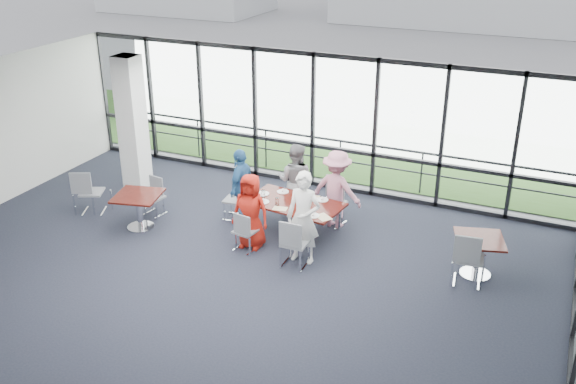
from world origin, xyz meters
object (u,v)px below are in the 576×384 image
at_px(side_table_left, 138,200).
at_px(side_table_right, 479,244).
at_px(chair_main_nr, 295,243).
at_px(diner_far_right, 337,189).
at_px(chair_spare_r, 469,258).
at_px(diner_end, 241,186).
at_px(diner_far_left, 295,181).
at_px(diner_near_right, 303,218).
at_px(diner_near_left, 251,211).
at_px(chair_main_fl, 299,196).
at_px(chair_main_fr, 333,203).
at_px(chair_main_end, 235,200).
at_px(chair_main_nl, 245,231).
at_px(chair_spare_lb, 154,198).
at_px(main_table, 294,208).
at_px(chair_spare_la, 92,192).
at_px(structural_column, 133,126).

height_order(side_table_left, side_table_right, same).
bearing_deg(chair_main_nr, diner_far_right, 84.96).
bearing_deg(chair_spare_r, diner_end, 166.33).
xyz_separation_m(diner_far_left, chair_spare_r, (3.88, -1.25, -0.33)).
distance_m(diner_near_right, diner_far_right, 1.61).
height_order(diner_near_left, chair_main_fl, diner_near_left).
distance_m(side_table_right, chair_main_fr, 3.22).
relative_size(chair_main_nr, chair_main_end, 1.08).
bearing_deg(chair_spare_r, side_table_right, 66.94).
distance_m(side_table_left, chair_main_end, 2.01).
bearing_deg(diner_near_left, chair_main_fl, 77.48).
height_order(chair_main_nl, chair_spare_lb, chair_main_nl).
distance_m(side_table_right, diner_far_right, 3.13).
distance_m(side_table_right, diner_near_right, 3.18).
bearing_deg(diner_far_right, chair_main_fl, -4.61).
height_order(main_table, chair_main_fl, chair_main_fl).
relative_size(side_table_right, diner_near_right, 0.58).
height_order(diner_far_left, chair_spare_r, diner_far_left).
distance_m(diner_far_left, chair_spare_la, 4.44).
height_order(diner_near_left, diner_end, diner_end).
xyz_separation_m(side_table_right, diner_far_left, (-3.97, 0.91, 0.19)).
xyz_separation_m(main_table, diner_end, (-1.28, 0.17, 0.19)).
bearing_deg(chair_spare_lb, chair_spare_la, 28.99).
bearing_deg(chair_spare_lb, chair_spare_r, -171.31).
relative_size(structural_column, side_table_left, 2.95).
bearing_deg(chair_main_fl, structural_column, 12.45).
relative_size(main_table, chair_main_fr, 2.10).
xyz_separation_m(diner_far_left, chair_main_nl, (-0.28, -1.79, -0.42)).
height_order(chair_main_nl, chair_main_end, chair_main_end).
height_order(main_table, diner_near_left, diner_near_left).
distance_m(chair_main_nl, chair_spare_la, 3.82).
distance_m(structural_column, chair_spare_r, 7.93).
bearing_deg(diner_near_right, side_table_left, -177.31).
xyz_separation_m(diner_far_right, chair_main_nl, (-1.24, -1.69, -0.43)).
xyz_separation_m(diner_far_left, chair_main_end, (-1.13, -0.65, -0.39)).
relative_size(diner_end, chair_main_nl, 2.00).
bearing_deg(diner_near_right, chair_spare_r, 9.12).
bearing_deg(chair_spare_lb, side_table_right, -168.47).
bearing_deg(diner_near_left, chair_spare_lb, 168.01).
height_order(diner_near_right, chair_main_end, diner_near_right).
bearing_deg(side_table_left, chair_main_nl, 1.33).
height_order(diner_near_right, chair_spare_r, diner_near_right).
bearing_deg(chair_main_fr, chair_main_nr, 99.60).
height_order(diner_far_left, chair_main_end, diner_far_left).
xyz_separation_m(diner_far_right, diner_end, (-1.89, -0.61, -0.02)).
relative_size(chair_main_nl, chair_main_nr, 0.86).
bearing_deg(structural_column, side_table_right, -4.61).
distance_m(diner_near_right, chair_spare_r, 3.04).
relative_size(side_table_left, diner_far_right, 0.65).
distance_m(structural_column, diner_near_left, 3.99).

